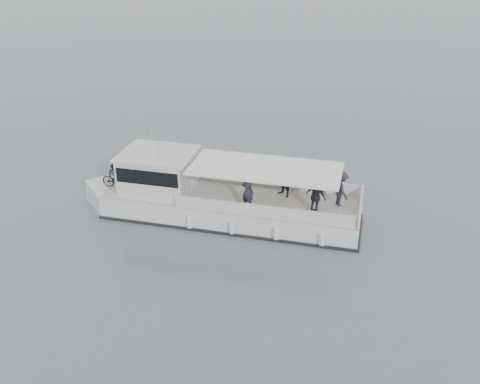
% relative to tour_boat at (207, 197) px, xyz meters
% --- Properties ---
extents(ground, '(1400.00, 1400.00, 0.00)m').
position_rel_tour_boat_xyz_m(ground, '(4.55, 1.72, -1.02)').
color(ground, slate).
rests_on(ground, ground).
extents(tour_boat, '(14.79, 6.70, 6.20)m').
position_rel_tour_boat_xyz_m(tour_boat, '(0.00, 0.00, 0.00)').
color(tour_boat, white).
rests_on(tour_boat, ground).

